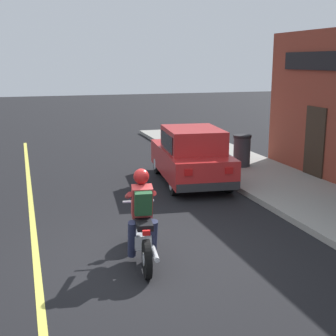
% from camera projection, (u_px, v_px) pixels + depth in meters
% --- Properties ---
extents(ground_plane, '(80.00, 80.00, 0.00)m').
position_uv_depth(ground_plane, '(145.00, 260.00, 8.08)').
color(ground_plane, black).
extents(sidewalk_curb, '(2.60, 22.00, 0.14)m').
position_uv_depth(sidewalk_curb, '(290.00, 189.00, 12.23)').
color(sidewalk_curb, gray).
rests_on(sidewalk_curb, ground).
extents(lane_stripe, '(0.12, 19.80, 0.01)m').
position_uv_depth(lane_stripe, '(32.00, 216.00, 10.34)').
color(lane_stripe, '#D1C64C').
rests_on(lane_stripe, ground).
extents(motorcycle_with_rider, '(0.63, 2.01, 1.62)m').
position_uv_depth(motorcycle_with_rider, '(142.00, 223.00, 7.91)').
color(motorcycle_with_rider, black).
rests_on(motorcycle_with_rider, ground).
extents(car_hatchback, '(2.04, 3.93, 1.57)m').
position_uv_depth(car_hatchback, '(191.00, 156.00, 13.00)').
color(car_hatchback, black).
rests_on(car_hatchback, ground).
extents(trash_bin, '(0.56, 0.56, 0.98)m').
position_uv_depth(trash_bin, '(242.00, 150.00, 14.51)').
color(trash_bin, '#2D2D33').
rests_on(trash_bin, sidewalk_curb).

